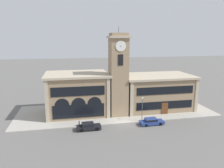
{
  "coord_description": "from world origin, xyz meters",
  "views": [
    {
      "loc": [
        -10.42,
        -39.25,
        16.46
      ],
      "look_at": [
        -1.76,
        3.35,
        7.4
      ],
      "focal_mm": 35.0,
      "sensor_mm": 36.0,
      "label": 1
    }
  ],
  "objects_px": {
    "parked_car_mid": "(151,121)",
    "street_lamp": "(142,105)",
    "bollard": "(79,123)",
    "parked_car_near": "(88,126)"
  },
  "relations": [
    {
      "from": "parked_car_near",
      "to": "parked_car_mid",
      "type": "relative_size",
      "value": 0.95
    },
    {
      "from": "street_lamp",
      "to": "parked_car_near",
      "type": "bearing_deg",
      "value": -170.09
    },
    {
      "from": "parked_car_mid",
      "to": "parked_car_near",
      "type": "bearing_deg",
      "value": 179.2
    },
    {
      "from": "parked_car_near",
      "to": "street_lamp",
      "type": "height_order",
      "value": "street_lamp"
    },
    {
      "from": "street_lamp",
      "to": "bollard",
      "type": "distance_m",
      "value": 12.88
    },
    {
      "from": "street_lamp",
      "to": "parked_car_mid",
      "type": "bearing_deg",
      "value": -56.33
    },
    {
      "from": "parked_car_mid",
      "to": "street_lamp",
      "type": "relative_size",
      "value": 0.95
    },
    {
      "from": "parked_car_mid",
      "to": "bollard",
      "type": "height_order",
      "value": "parked_car_mid"
    },
    {
      "from": "parked_car_mid",
      "to": "bollard",
      "type": "distance_m",
      "value": 13.96
    },
    {
      "from": "parked_car_mid",
      "to": "bollard",
      "type": "bearing_deg",
      "value": 171.98
    }
  ]
}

